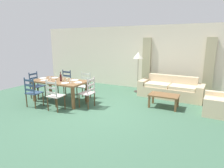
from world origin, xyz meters
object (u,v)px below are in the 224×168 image
at_px(dining_chair_far_left, 65,83).
at_px(dining_chair_head_west, 36,85).
at_px(wine_glass_near_right, 71,80).
at_px(couch, 170,90).
at_px(dining_chair_near_right, 55,95).
at_px(standing_lamp, 138,58).
at_px(dining_chair_far_right, 84,85).
at_px(wine_bottle, 61,78).
at_px(armchair_upholstered, 221,105).
at_px(coffee_table, 164,96).
at_px(coffee_cup_primary, 67,80).
at_px(dining_table, 60,83).
at_px(dining_chair_near_left, 33,92).
at_px(wine_glass_near_left, 50,77).
at_px(dining_chair_head_east, 88,92).

xyz_separation_m(dining_chair_far_left, dining_chair_head_west, (-0.66, -0.81, 0.00)).
height_order(wine_glass_near_right, couch, wine_glass_near_right).
distance_m(dining_chair_near_right, standing_lamp, 3.63).
bearing_deg(dining_chair_far_right, dining_chair_head_west, -154.48).
distance_m(wine_bottle, wine_glass_near_right, 0.49).
distance_m(wine_bottle, armchair_upholstered, 5.02).
distance_m(couch, coffee_table, 1.22).
height_order(dining_chair_far_left, coffee_cup_primary, dining_chair_far_left).
relative_size(dining_table, dining_chair_near_left, 1.98).
distance_m(wine_glass_near_left, standing_lamp, 3.45).
bearing_deg(dining_chair_head_east, wine_glass_near_right, -167.83).
xyz_separation_m(dining_table, dining_chair_near_right, (0.44, -0.73, -0.19)).
distance_m(dining_chair_far_left, standing_lamp, 3.05).
xyz_separation_m(dining_chair_far_left, wine_glass_near_right, (1.03, -0.91, 0.38)).
height_order(dining_chair_near_right, wine_glass_near_left, dining_chair_near_right).
bearing_deg(coffee_cup_primary, wine_bottle, -162.00).
bearing_deg(dining_chair_far_left, wine_bottle, -56.21).
xyz_separation_m(dining_chair_near_right, coffee_cup_primary, (-0.15, 0.75, 0.32)).
bearing_deg(dining_table, couch, 34.65).
height_order(dining_chair_head_east, armchair_upholstered, dining_chair_head_east).
bearing_deg(dining_chair_far_left, dining_chair_near_left, -88.51).
distance_m(dining_chair_far_left, wine_bottle, 1.06).
height_order(wine_glass_near_left, wine_glass_near_right, same).
height_order(dining_chair_far_right, wine_glass_near_left, dining_chair_far_right).
xyz_separation_m(dining_chair_far_right, wine_glass_near_left, (-0.80, -0.85, 0.38)).
xyz_separation_m(dining_table, standing_lamp, (1.92, 2.45, 0.75)).
relative_size(dining_chair_head_west, standing_lamp, 0.59).
xyz_separation_m(dining_chair_near_right, dining_chair_head_west, (-1.56, 0.70, 0.00)).
height_order(dining_table, standing_lamp, standing_lamp).
bearing_deg(dining_chair_far_right, dining_chair_far_left, 177.44).
relative_size(wine_glass_near_left, coffee_cup_primary, 1.79).
relative_size(wine_bottle, coffee_cup_primary, 3.51).
xyz_separation_m(dining_chair_near_left, dining_chair_head_west, (-0.70, 0.76, 0.00)).
bearing_deg(dining_chair_far_left, coffee_cup_primary, -45.27).
xyz_separation_m(dining_table, dining_chair_head_west, (-1.11, -0.03, -0.19)).
xyz_separation_m(wine_bottle, wine_glass_near_right, (0.48, -0.08, -0.01)).
xyz_separation_m(dining_chair_far_right, wine_glass_near_right, (0.09, -0.86, 0.38)).
distance_m(dining_chair_near_left, standing_lamp, 4.10).
xyz_separation_m(dining_chair_far_right, coffee_cup_primary, (-0.19, -0.71, 0.32)).
bearing_deg(armchair_upholstered, coffee_cup_primary, -164.46).
xyz_separation_m(wine_glass_near_right, coffee_cup_primary, (-0.28, 0.15, -0.07)).
bearing_deg(wine_glass_near_left, armchair_upholstered, 15.22).
bearing_deg(dining_chair_head_east, wine_bottle, -177.89).
xyz_separation_m(wine_glass_near_right, coffee_table, (2.71, 1.18, -0.51)).
relative_size(dining_chair_head_east, couch, 0.41).
bearing_deg(dining_chair_near_right, standing_lamp, 65.06).
height_order(dining_chair_near_left, couch, dining_chair_near_left).
relative_size(dining_table, wine_glass_near_left, 11.80).
relative_size(dining_chair_far_left, dining_chair_far_right, 1.00).
height_order(dining_chair_far_right, couch, dining_chair_far_right).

